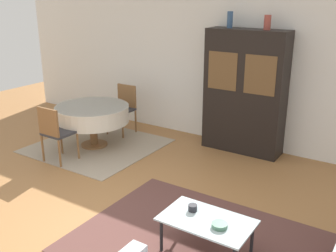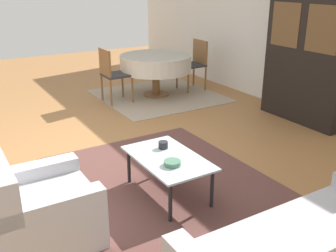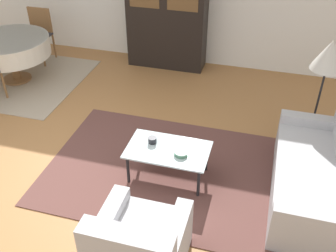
{
  "view_description": "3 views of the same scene",
  "coord_description": "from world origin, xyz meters",
  "px_view_note": "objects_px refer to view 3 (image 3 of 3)",
  "views": [
    {
      "loc": [
        2.98,
        -2.86,
        2.69
      ],
      "look_at": [
        0.2,
        1.4,
        0.95
      ],
      "focal_mm": 42.0,
      "sensor_mm": 36.0,
      "label": 1
    },
    {
      "loc": [
        4.37,
        -1.45,
        2.08
      ],
      "look_at": [
        1.36,
        0.37,
        0.75
      ],
      "focal_mm": 42.0,
      "sensor_mm": 36.0,
      "label": 2
    },
    {
      "loc": [
        2.34,
        -3.09,
        3.27
      ],
      "look_at": [
        1.36,
        0.37,
        0.75
      ],
      "focal_mm": 42.0,
      "sensor_mm": 36.0,
      "label": 3
    }
  ],
  "objects_px": {
    "floor_lamp": "(329,58)",
    "dining_table": "(10,47)",
    "display_cabinet": "(167,8)",
    "armchair": "(139,247)",
    "bowl": "(181,153)",
    "coffee_table": "(168,152)",
    "dining_chair_far": "(38,31)",
    "couch": "(317,177)",
    "cup": "(152,140)"
  },
  "relations": [
    {
      "from": "coffee_table",
      "to": "bowl",
      "type": "relative_size",
      "value": 5.93
    },
    {
      "from": "couch",
      "to": "cup",
      "type": "bearing_deg",
      "value": 91.33
    },
    {
      "from": "couch",
      "to": "bowl",
      "type": "relative_size",
      "value": 11.09
    },
    {
      "from": "armchair",
      "to": "couch",
      "type": "bearing_deg",
      "value": 41.65
    },
    {
      "from": "dining_chair_far",
      "to": "bowl",
      "type": "height_order",
      "value": "dining_chair_far"
    },
    {
      "from": "coffee_table",
      "to": "display_cabinet",
      "type": "height_order",
      "value": "display_cabinet"
    },
    {
      "from": "coffee_table",
      "to": "dining_chair_far",
      "type": "xyz_separation_m",
      "value": [
        -3.2,
        2.55,
        0.18
      ]
    },
    {
      "from": "armchair",
      "to": "bowl",
      "type": "relative_size",
      "value": 5.05
    },
    {
      "from": "cup",
      "to": "bowl",
      "type": "bearing_deg",
      "value": -18.35
    },
    {
      "from": "couch",
      "to": "armchair",
      "type": "relative_size",
      "value": 2.2
    },
    {
      "from": "dining_chair_far",
      "to": "bowl",
      "type": "distance_m",
      "value": 4.27
    },
    {
      "from": "armchair",
      "to": "display_cabinet",
      "type": "xyz_separation_m",
      "value": [
        -0.95,
        4.29,
        0.76
      ]
    },
    {
      "from": "dining_chair_far",
      "to": "dining_table",
      "type": "bearing_deg",
      "value": 90.0
    },
    {
      "from": "armchair",
      "to": "dining_chair_far",
      "type": "height_order",
      "value": "dining_chair_far"
    },
    {
      "from": "cup",
      "to": "dining_chair_far",
      "type": "bearing_deg",
      "value": 140.37
    },
    {
      "from": "display_cabinet",
      "to": "dining_chair_far",
      "type": "distance_m",
      "value": 2.44
    },
    {
      "from": "dining_table",
      "to": "cup",
      "type": "xyz_separation_m",
      "value": [
        2.99,
        -1.6,
        -0.15
      ]
    },
    {
      "from": "floor_lamp",
      "to": "display_cabinet",
      "type": "bearing_deg",
      "value": 146.17
    },
    {
      "from": "coffee_table",
      "to": "cup",
      "type": "bearing_deg",
      "value": 161.79
    },
    {
      "from": "dining_table",
      "to": "cup",
      "type": "height_order",
      "value": "dining_table"
    },
    {
      "from": "display_cabinet",
      "to": "dining_table",
      "type": "distance_m",
      "value": 2.72
    },
    {
      "from": "couch",
      "to": "display_cabinet",
      "type": "xyz_separation_m",
      "value": [
        -2.56,
        2.87,
        0.76
      ]
    },
    {
      "from": "dining_chair_far",
      "to": "armchair",
      "type": "bearing_deg",
      "value": 130.52
    },
    {
      "from": "armchair",
      "to": "coffee_table",
      "type": "distance_m",
      "value": 1.32
    },
    {
      "from": "cup",
      "to": "coffee_table",
      "type": "bearing_deg",
      "value": -18.21
    },
    {
      "from": "floor_lamp",
      "to": "bowl",
      "type": "relative_size",
      "value": 8.85
    },
    {
      "from": "couch",
      "to": "floor_lamp",
      "type": "distance_m",
      "value": 1.48
    },
    {
      "from": "floor_lamp",
      "to": "dining_table",
      "type": "bearing_deg",
      "value": 175.43
    },
    {
      "from": "display_cabinet",
      "to": "dining_chair_far",
      "type": "bearing_deg",
      "value": -169.53
    },
    {
      "from": "couch",
      "to": "floor_lamp",
      "type": "bearing_deg",
      "value": 1.21
    },
    {
      "from": "display_cabinet",
      "to": "dining_table",
      "type": "height_order",
      "value": "display_cabinet"
    },
    {
      "from": "coffee_table",
      "to": "dining_table",
      "type": "relative_size",
      "value": 0.74
    },
    {
      "from": "display_cabinet",
      "to": "cup",
      "type": "distance_m",
      "value": 3.04
    },
    {
      "from": "coffee_table",
      "to": "bowl",
      "type": "xyz_separation_m",
      "value": [
        0.17,
        -0.06,
        0.06
      ]
    },
    {
      "from": "dining_table",
      "to": "couch",
      "type": "bearing_deg",
      "value": -17.66
    },
    {
      "from": "dining_table",
      "to": "dining_chair_far",
      "type": "bearing_deg",
      "value": 90.0
    },
    {
      "from": "armchair",
      "to": "bowl",
      "type": "distance_m",
      "value": 1.26
    },
    {
      "from": "armchair",
      "to": "dining_table",
      "type": "relative_size",
      "value": 0.63
    },
    {
      "from": "dining_chair_far",
      "to": "couch",
      "type": "bearing_deg",
      "value": 153.59
    },
    {
      "from": "dining_table",
      "to": "floor_lamp",
      "type": "height_order",
      "value": "floor_lamp"
    },
    {
      "from": "coffee_table",
      "to": "dining_table",
      "type": "xyz_separation_m",
      "value": [
        -3.2,
        1.67,
        0.23
      ]
    },
    {
      "from": "bowl",
      "to": "coffee_table",
      "type": "bearing_deg",
      "value": 161.48
    },
    {
      "from": "couch",
      "to": "cup",
      "type": "distance_m",
      "value": 1.91
    },
    {
      "from": "couch",
      "to": "floor_lamp",
      "type": "height_order",
      "value": "floor_lamp"
    },
    {
      "from": "coffee_table",
      "to": "floor_lamp",
      "type": "xyz_separation_m",
      "value": [
        1.67,
        1.28,
        0.83
      ]
    },
    {
      "from": "coffee_table",
      "to": "display_cabinet",
      "type": "distance_m",
      "value": 3.18
    },
    {
      "from": "coffee_table",
      "to": "bowl",
      "type": "height_order",
      "value": "bowl"
    },
    {
      "from": "dining_chair_far",
      "to": "bowl",
      "type": "xyz_separation_m",
      "value": [
        3.38,
        -2.61,
        -0.11
      ]
    },
    {
      "from": "coffee_table",
      "to": "cup",
      "type": "distance_m",
      "value": 0.24
    },
    {
      "from": "couch",
      "to": "bowl",
      "type": "height_order",
      "value": "couch"
    }
  ]
}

